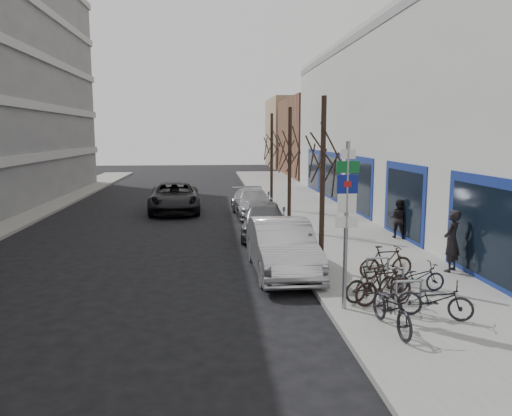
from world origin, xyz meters
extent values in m
plane|color=black|center=(0.00, 0.00, 0.00)|extent=(120.00, 120.00, 0.00)
cube|color=slate|center=(4.50, 10.00, 0.07)|extent=(5.00, 70.00, 0.15)
cube|color=brown|center=(13.00, 40.00, 4.00)|extent=(12.00, 14.00, 8.00)
cube|color=#937A5B|center=(13.50, 55.00, 4.50)|extent=(13.00, 12.00, 9.00)
cylinder|color=gray|center=(2.40, 0.00, 2.10)|extent=(0.10, 0.10, 4.20)
cube|color=white|center=(2.40, -0.03, 3.90)|extent=(0.35, 0.03, 0.22)
cube|color=#0C5926|center=(2.40, -0.03, 3.60)|extent=(0.55, 0.03, 0.28)
cube|color=navy|center=(2.40, -0.03, 3.20)|extent=(0.50, 0.03, 0.45)
cube|color=maroon|center=(2.40, -0.04, 3.20)|extent=(0.18, 0.02, 0.14)
cube|color=white|center=(2.40, -0.03, 2.75)|extent=(0.45, 0.03, 0.45)
cube|color=white|center=(2.40, -0.03, 2.30)|extent=(0.55, 0.03, 0.28)
cylinder|color=gray|center=(3.50, -0.50, 0.55)|extent=(0.06, 0.06, 0.80)
cylinder|color=gray|center=(4.10, -0.50, 0.55)|extent=(0.06, 0.06, 0.80)
cylinder|color=gray|center=(3.80, -0.50, 0.95)|extent=(0.60, 0.06, 0.06)
cylinder|color=gray|center=(3.50, 0.60, 0.55)|extent=(0.06, 0.06, 0.80)
cylinder|color=gray|center=(4.10, 0.60, 0.55)|extent=(0.06, 0.06, 0.80)
cylinder|color=gray|center=(3.80, 0.60, 0.95)|extent=(0.60, 0.06, 0.06)
cylinder|color=gray|center=(3.50, 1.70, 0.55)|extent=(0.06, 0.06, 0.80)
cylinder|color=gray|center=(4.10, 1.70, 0.55)|extent=(0.06, 0.06, 0.80)
cylinder|color=gray|center=(3.80, 1.70, 0.95)|extent=(0.60, 0.06, 0.06)
cylinder|color=black|center=(2.60, 3.50, 2.75)|extent=(0.16, 0.16, 5.50)
cylinder|color=black|center=(2.60, 10.00, 2.75)|extent=(0.16, 0.16, 5.50)
cylinder|color=black|center=(2.60, 16.50, 2.75)|extent=(0.16, 0.16, 5.50)
cylinder|color=gray|center=(2.15, 3.00, 0.70)|extent=(0.05, 0.05, 1.10)
cube|color=#3F3F44|center=(2.15, 3.00, 1.33)|extent=(0.10, 0.08, 0.18)
cylinder|color=gray|center=(2.15, 8.50, 0.70)|extent=(0.05, 0.05, 1.10)
cube|color=#3F3F44|center=(2.15, 8.50, 1.33)|extent=(0.10, 0.08, 0.18)
cylinder|color=gray|center=(2.15, 14.00, 0.70)|extent=(0.05, 0.05, 1.10)
cube|color=#3F3F44|center=(2.15, 14.00, 1.33)|extent=(0.10, 0.08, 0.18)
imported|color=black|center=(3.07, -1.41, 0.73)|extent=(0.73, 1.95, 1.16)
imported|color=black|center=(3.45, 0.19, 0.65)|extent=(1.73, 0.92, 1.01)
imported|color=black|center=(4.70, 1.09, 0.62)|extent=(1.56, 0.56, 0.94)
imported|color=black|center=(3.25, 0.44, 0.64)|extent=(1.68, 0.90, 0.98)
imported|color=black|center=(4.32, -0.80, 0.67)|extent=(1.74, 1.22, 1.03)
imported|color=black|center=(4.29, 2.38, 0.66)|extent=(1.71, 0.68, 1.01)
imported|color=#B5B6BB|center=(1.40, 3.75, 0.84)|extent=(1.93, 5.16, 1.68)
imported|color=#525358|center=(1.40, 9.38, 0.76)|extent=(2.31, 4.65, 1.52)
imported|color=#9B9A9F|center=(1.40, 14.89, 0.71)|extent=(2.32, 5.03, 1.42)
imported|color=black|center=(-2.88, 16.76, 0.83)|extent=(3.08, 6.10, 1.65)
imported|color=black|center=(6.56, 2.97, 1.11)|extent=(0.82, 0.81, 1.92)
imported|color=black|center=(6.80, 8.03, 0.96)|extent=(0.72, 0.68, 1.62)
camera|label=1|loc=(-0.77, -11.44, 4.36)|focal=35.00mm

